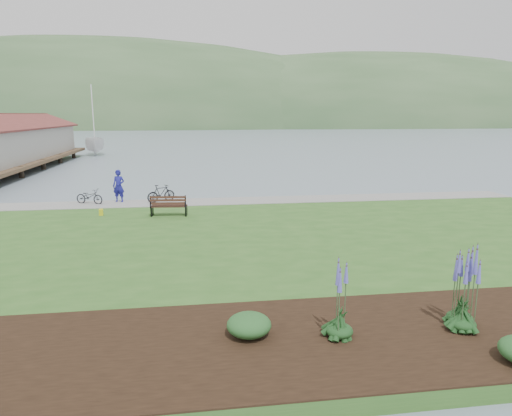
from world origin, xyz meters
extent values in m
plane|color=slate|center=(0.00, 0.00, 0.00)|extent=(600.00, 600.00, 0.00)
cube|color=#2C581F|center=(0.00, -2.00, 0.20)|extent=(34.00, 20.00, 0.40)
cube|color=gray|center=(0.00, 6.90, 0.42)|extent=(34.00, 2.20, 0.03)
cube|color=black|center=(3.00, -9.80, 0.42)|extent=(24.00, 4.40, 0.04)
cube|color=#B2ADA3|center=(-20.00, 28.00, 2.50)|extent=(6.40, 28.00, 3.00)
cube|color=black|center=(-3.32, 3.57, 0.89)|extent=(1.78, 0.75, 0.05)
cube|color=black|center=(-3.34, 3.25, 1.21)|extent=(1.74, 0.32, 0.54)
cube|color=black|center=(-4.16, 3.64, 0.64)|extent=(0.12, 0.60, 0.48)
cube|color=black|center=(-2.48, 3.49, 0.64)|extent=(0.12, 0.60, 0.48)
imported|color=navy|center=(-6.28, 7.50, 1.49)|extent=(0.92, 0.74, 2.19)
imported|color=black|center=(-7.86, 7.20, 0.83)|extent=(1.15, 1.73, 0.86)
imported|color=black|center=(-3.92, 7.20, 0.91)|extent=(1.23, 1.70, 1.01)
imported|color=silver|center=(-14.64, 43.85, 0.00)|extent=(12.85, 13.01, 28.87)
cube|color=gold|center=(-6.68, 4.11, 0.56)|extent=(0.23, 0.31, 0.31)
ellipsoid|color=#143716|center=(3.95, -9.90, 0.59)|extent=(0.62, 0.62, 0.31)
cone|color=#4A48A9|center=(3.95, -9.90, 1.71)|extent=(0.40, 0.40, 1.93)
ellipsoid|color=#143716|center=(4.06, -9.61, 0.59)|extent=(0.62, 0.62, 0.31)
cone|color=#4A48A9|center=(4.06, -9.61, 1.64)|extent=(0.36, 0.36, 1.78)
ellipsoid|color=#143716|center=(1.02, -9.83, 0.59)|extent=(0.62, 0.62, 0.31)
cone|color=#4A48A9|center=(1.02, -9.83, 1.69)|extent=(0.32, 0.32, 1.87)
ellipsoid|color=#1E4C21|center=(-0.98, -9.48, 0.69)|extent=(1.01, 1.01, 0.51)
camera|label=1|loc=(-2.16, -18.92, 5.35)|focal=32.00mm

